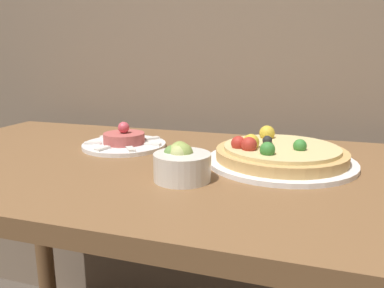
# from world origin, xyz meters

# --- Properties ---
(dining_table) EXTENTS (1.37, 0.67, 0.75)m
(dining_table) POSITION_xyz_m (0.00, 0.34, 0.64)
(dining_table) COLOR brown
(dining_table) RESTS_ON ground_plane
(pizza_plate) EXTENTS (0.31, 0.31, 0.07)m
(pizza_plate) POSITION_xyz_m (0.20, 0.40, 0.77)
(pizza_plate) COLOR white
(pizza_plate) RESTS_ON dining_table
(tartare_plate) EXTENTS (0.21, 0.21, 0.06)m
(tartare_plate) POSITION_xyz_m (-0.18, 0.43, 0.76)
(tartare_plate) COLOR white
(tartare_plate) RESTS_ON dining_table
(small_bowl) EXTENTS (0.11, 0.11, 0.07)m
(small_bowl) POSITION_xyz_m (0.04, 0.24, 0.78)
(small_bowl) COLOR silver
(small_bowl) RESTS_ON dining_table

